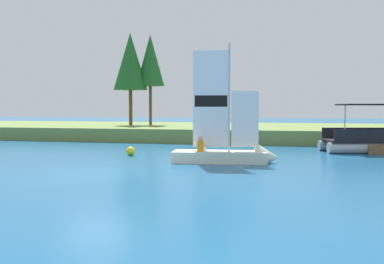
{
  "coord_description": "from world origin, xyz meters",
  "views": [
    {
      "loc": [
        7.44,
        -15.12,
        2.39
      ],
      "look_at": [
        1.88,
        6.94,
        1.2
      ],
      "focal_mm": 42.19,
      "sensor_mm": 36.0,
      "label": 1
    }
  ],
  "objects_px": {
    "sailboat": "(236,153)",
    "pontoon_boat": "(376,140)",
    "channel_buoy": "(131,151)",
    "shoreline_tree_midleft": "(150,61)",
    "wooden_dock": "(379,146)",
    "shoreline_tree_left": "(130,62)"
  },
  "relations": [
    {
      "from": "shoreline_tree_midleft",
      "to": "wooden_dock",
      "type": "distance_m",
      "value": 20.69
    },
    {
      "from": "wooden_dock",
      "to": "channel_buoy",
      "type": "bearing_deg",
      "value": -154.96
    },
    {
      "from": "shoreline_tree_left",
      "to": "channel_buoy",
      "type": "distance_m",
      "value": 17.14
    },
    {
      "from": "sailboat",
      "to": "pontoon_boat",
      "type": "height_order",
      "value": "sailboat"
    },
    {
      "from": "shoreline_tree_midleft",
      "to": "wooden_dock",
      "type": "relative_size",
      "value": 1.59
    },
    {
      "from": "shoreline_tree_midleft",
      "to": "wooden_dock",
      "type": "height_order",
      "value": "shoreline_tree_midleft"
    },
    {
      "from": "wooden_dock",
      "to": "sailboat",
      "type": "height_order",
      "value": "sailboat"
    },
    {
      "from": "sailboat",
      "to": "pontoon_boat",
      "type": "xyz_separation_m",
      "value": [
        6.76,
        6.63,
        0.24
      ]
    },
    {
      "from": "shoreline_tree_left",
      "to": "wooden_dock",
      "type": "bearing_deg",
      "value": -25.6
    },
    {
      "from": "wooden_dock",
      "to": "sailboat",
      "type": "relative_size",
      "value": 0.87
    },
    {
      "from": "shoreline_tree_left",
      "to": "wooden_dock",
      "type": "relative_size",
      "value": 1.6
    },
    {
      "from": "wooden_dock",
      "to": "sailboat",
      "type": "distance_m",
      "value": 10.37
    },
    {
      "from": "pontoon_boat",
      "to": "sailboat",
      "type": "bearing_deg",
      "value": -150.81
    },
    {
      "from": "shoreline_tree_left",
      "to": "sailboat",
      "type": "distance_m",
      "value": 21.06
    },
    {
      "from": "shoreline_tree_left",
      "to": "pontoon_boat",
      "type": "relative_size",
      "value": 1.26
    },
    {
      "from": "shoreline_tree_midleft",
      "to": "channel_buoy",
      "type": "xyz_separation_m",
      "value": [
        4.45,
        -15.69,
        -6.29
      ]
    },
    {
      "from": "shoreline_tree_midleft",
      "to": "pontoon_boat",
      "type": "bearing_deg",
      "value": -32.56
    },
    {
      "from": "shoreline_tree_midleft",
      "to": "pontoon_boat",
      "type": "xyz_separation_m",
      "value": [
        16.84,
        -10.76,
        -5.87
      ]
    },
    {
      "from": "shoreline_tree_left",
      "to": "wooden_dock",
      "type": "distance_m",
      "value": 21.55
    },
    {
      "from": "pontoon_boat",
      "to": "channel_buoy",
      "type": "height_order",
      "value": "pontoon_boat"
    },
    {
      "from": "wooden_dock",
      "to": "sailboat",
      "type": "xyz_separation_m",
      "value": [
        -7.04,
        -7.62,
        0.16
      ]
    },
    {
      "from": "sailboat",
      "to": "pontoon_boat",
      "type": "bearing_deg",
      "value": 36.68
    }
  ]
}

